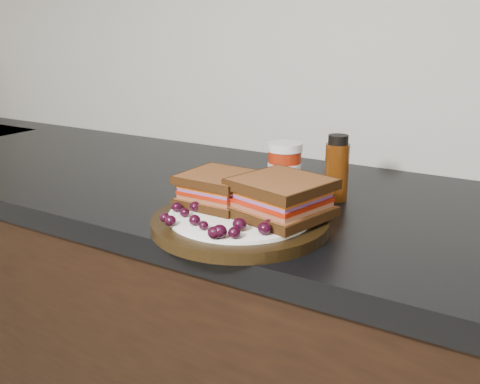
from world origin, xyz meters
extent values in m
cube|color=black|center=(0.00, 1.70, 0.43)|extent=(3.96, 0.58, 0.86)
cube|color=black|center=(0.00, 1.70, 0.88)|extent=(3.98, 0.60, 0.04)
cylinder|color=black|center=(0.19, 1.51, 0.91)|extent=(0.28, 0.28, 0.02)
ellipsoid|color=black|center=(0.10, 1.47, 0.93)|extent=(0.02, 0.02, 0.02)
ellipsoid|color=black|center=(0.12, 1.45, 0.93)|extent=(0.02, 0.02, 0.01)
ellipsoid|color=black|center=(0.11, 1.42, 0.93)|extent=(0.02, 0.02, 0.01)
ellipsoid|color=black|center=(0.13, 1.41, 0.93)|extent=(0.02, 0.02, 0.02)
ellipsoid|color=black|center=(0.16, 1.43, 0.93)|extent=(0.02, 0.02, 0.02)
ellipsoid|color=black|center=(0.18, 1.42, 0.93)|extent=(0.01, 0.01, 0.01)
ellipsoid|color=black|center=(0.21, 1.40, 0.93)|extent=(0.02, 0.02, 0.02)
ellipsoid|color=black|center=(0.22, 1.41, 0.93)|extent=(0.02, 0.02, 0.02)
ellipsoid|color=black|center=(0.23, 1.42, 0.93)|extent=(0.02, 0.02, 0.02)
ellipsoid|color=black|center=(0.22, 1.45, 0.93)|extent=(0.02, 0.02, 0.02)
ellipsoid|color=black|center=(0.26, 1.45, 0.93)|extent=(0.02, 0.02, 0.02)
ellipsoid|color=black|center=(0.26, 1.47, 0.93)|extent=(0.02, 0.02, 0.02)
ellipsoid|color=black|center=(0.27, 1.49, 0.93)|extent=(0.02, 0.02, 0.01)
ellipsoid|color=black|center=(0.29, 1.51, 0.93)|extent=(0.02, 0.02, 0.02)
ellipsoid|color=black|center=(0.26, 1.54, 0.93)|extent=(0.02, 0.02, 0.02)
ellipsoid|color=black|center=(0.25, 1.53, 0.93)|extent=(0.02, 0.02, 0.02)
ellipsoid|color=black|center=(0.15, 1.58, 0.93)|extent=(0.02, 0.02, 0.02)
ellipsoid|color=black|center=(0.14, 1.55, 0.93)|extent=(0.02, 0.02, 0.02)
ellipsoid|color=black|center=(0.11, 1.55, 0.93)|extent=(0.02, 0.02, 0.02)
ellipsoid|color=black|center=(0.11, 1.52, 0.93)|extent=(0.02, 0.02, 0.02)
ellipsoid|color=black|center=(0.13, 1.51, 0.93)|extent=(0.02, 0.02, 0.02)
ellipsoid|color=black|center=(0.12, 1.48, 0.93)|extent=(0.02, 0.02, 0.02)
ellipsoid|color=black|center=(0.14, 1.54, 0.93)|extent=(0.02, 0.02, 0.02)
ellipsoid|color=black|center=(0.10, 1.55, 0.93)|extent=(0.02, 0.02, 0.02)
ellipsoid|color=black|center=(0.11, 1.52, 0.93)|extent=(0.02, 0.02, 0.01)
cylinder|color=maroon|center=(0.16, 1.72, 0.95)|extent=(0.09, 0.09, 0.10)
cylinder|color=#472007|center=(0.26, 1.73, 0.96)|extent=(0.05, 0.05, 0.12)
camera|label=1|loc=(0.60, 0.83, 1.20)|focal=40.00mm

